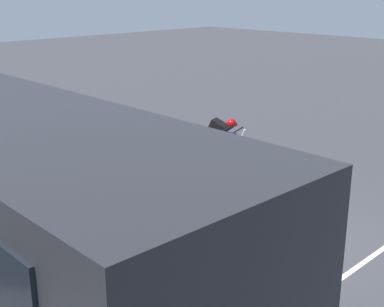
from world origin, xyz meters
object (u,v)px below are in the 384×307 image
object	(u,v)px
spectator_far_left	(161,198)
parked_motorcycle_silver	(203,264)
spectator_centre	(86,168)
stunt_motorcycle	(218,139)
spectator_left	(110,187)

from	to	relation	value
spectator_far_left	parked_motorcycle_silver	xyz separation A→B (m)	(-1.54, 0.47, -0.54)
spectator_centre	stunt_motorcycle	size ratio (longest dim) A/B	0.90
spectator_far_left	parked_motorcycle_silver	bearing A→B (deg)	162.87
spectator_far_left	parked_motorcycle_silver	world-z (taller)	spectator_far_left
spectator_far_left	stunt_motorcycle	size ratio (longest dim) A/B	0.86
spectator_far_left	spectator_centre	bearing A→B (deg)	2.79
parked_motorcycle_silver	spectator_far_left	bearing A→B (deg)	-17.13
spectator_centre	parked_motorcycle_silver	bearing A→B (deg)	174.45
stunt_motorcycle	spectator_far_left	bearing A→B (deg)	121.73
parked_motorcycle_silver	spectator_left	bearing A→B (deg)	-3.60
spectator_far_left	spectator_left	size ratio (longest dim) A/B	1.00
spectator_far_left	spectator_left	distance (m)	1.17
spectator_far_left	spectator_centre	distance (m)	2.23
spectator_left	parked_motorcycle_silver	distance (m)	2.72
spectator_left	spectator_centre	distance (m)	1.11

